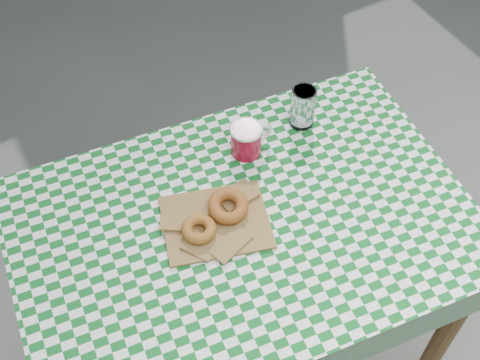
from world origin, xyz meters
name	(u,v)px	position (x,y,z in m)	size (l,w,h in m)	color
ground	(209,326)	(0.00, 0.00, 0.00)	(60.00, 60.00, 0.00)	#555550
table	(244,292)	(0.08, -0.11, 0.38)	(1.20, 0.80, 0.75)	brown
tablecloth	(244,224)	(0.08, -0.11, 0.75)	(1.22, 0.82, 0.01)	#0E5C1F
paper_bag	(216,222)	(0.01, -0.07, 0.76)	(0.28, 0.22, 0.01)	olive
bagel_front	(199,229)	(-0.04, -0.09, 0.79)	(0.09, 0.09, 0.03)	#A05D21
bagel_back	(228,206)	(0.06, -0.06, 0.79)	(0.11, 0.11, 0.03)	#9A541F
coffee_mug	(246,140)	(0.21, 0.10, 0.81)	(0.17, 0.17, 0.10)	maroon
drinking_glass	(303,107)	(0.41, 0.12, 0.82)	(0.07, 0.07, 0.13)	silver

